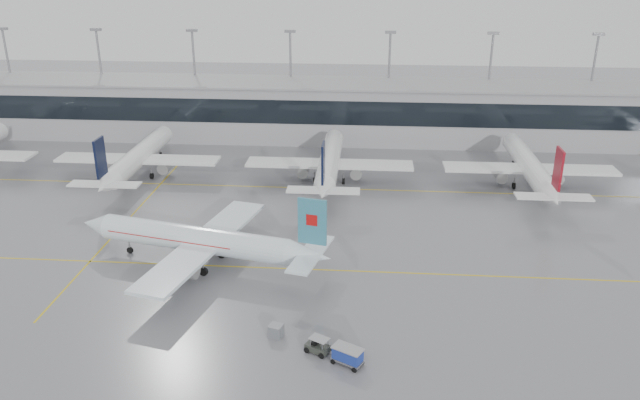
# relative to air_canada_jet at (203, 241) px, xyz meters

# --- Properties ---
(ground) EXTENTS (320.00, 320.00, 0.00)m
(ground) POSITION_rel_air_canada_jet_xyz_m (14.38, -0.14, -3.56)
(ground) COLOR slate
(ground) RESTS_ON ground
(taxi_line_main) EXTENTS (120.00, 0.25, 0.01)m
(taxi_line_main) POSITION_rel_air_canada_jet_xyz_m (14.38, -0.14, -3.56)
(taxi_line_main) COLOR gold
(taxi_line_main) RESTS_ON ground
(taxi_line_north) EXTENTS (120.00, 0.25, 0.01)m
(taxi_line_north) POSITION_rel_air_canada_jet_xyz_m (14.38, 29.86, -3.56)
(taxi_line_north) COLOR gold
(taxi_line_north) RESTS_ON ground
(taxi_line_cross) EXTENTS (0.25, 60.00, 0.01)m
(taxi_line_cross) POSITION_rel_air_canada_jet_xyz_m (-15.62, 14.86, -3.56)
(taxi_line_cross) COLOR gold
(taxi_line_cross) RESTS_ON ground
(terminal) EXTENTS (180.00, 15.00, 12.00)m
(terminal) POSITION_rel_air_canada_jet_xyz_m (14.38, 61.86, 2.44)
(terminal) COLOR #98989B
(terminal) RESTS_ON ground
(terminal_glass) EXTENTS (180.00, 0.20, 5.00)m
(terminal_glass) POSITION_rel_air_canada_jet_xyz_m (14.38, 54.31, 3.94)
(terminal_glass) COLOR black
(terminal_glass) RESTS_ON ground
(terminal_roof) EXTENTS (182.00, 16.00, 0.40)m
(terminal_roof) POSITION_rel_air_canada_jet_xyz_m (14.38, 61.86, 8.64)
(terminal_roof) COLOR gray
(terminal_roof) RESTS_ON ground
(light_masts) EXTENTS (156.40, 1.00, 22.60)m
(light_masts) POSITION_rel_air_canada_jet_xyz_m (14.38, 67.86, 9.78)
(light_masts) COLOR gray
(light_masts) RESTS_ON ground
(air_canada_jet) EXTENTS (35.71, 28.86, 11.26)m
(air_canada_jet) POSITION_rel_air_canada_jet_xyz_m (0.00, 0.00, 0.00)
(air_canada_jet) COLOR white
(air_canada_jet) RESTS_ON ground
(parked_jet_b) EXTENTS (29.64, 36.96, 11.72)m
(parked_jet_b) POSITION_rel_air_canada_jet_xyz_m (-20.62, 33.55, 0.15)
(parked_jet_b) COLOR white
(parked_jet_b) RESTS_ON ground
(parked_jet_c) EXTENTS (29.64, 36.96, 11.72)m
(parked_jet_c) POSITION_rel_air_canada_jet_xyz_m (14.38, 33.55, 0.15)
(parked_jet_c) COLOR white
(parked_jet_c) RESTS_ON ground
(parked_jet_d) EXTENTS (29.64, 36.96, 11.72)m
(parked_jet_d) POSITION_rel_air_canada_jet_xyz_m (49.38, 33.55, 0.15)
(parked_jet_d) COLOR white
(parked_jet_d) RESTS_ON ground
(baggage_tug) EXTENTS (3.62, 2.53, 1.79)m
(baggage_tug) POSITION_rel_air_canada_jet_xyz_m (16.47, -18.12, -2.93)
(baggage_tug) COLOR #2F322C
(baggage_tug) RESTS_ON ground
(baggage_cart) EXTENTS (3.52, 2.97, 1.92)m
(baggage_cart) POSITION_rel_air_canada_jet_xyz_m (19.63, -19.84, -2.44)
(baggage_cart) COLOR gray
(baggage_cart) RESTS_ON ground
(gse_unit) EXTENTS (1.74, 1.68, 1.42)m
(gse_unit) POSITION_rel_air_canada_jet_xyz_m (11.78, -15.62, -2.85)
(gse_unit) COLOR slate
(gse_unit) RESTS_ON ground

